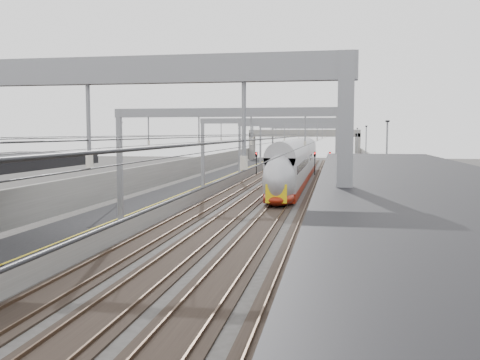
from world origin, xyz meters
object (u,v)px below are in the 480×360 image
at_px(signal_green, 256,159).
at_px(train, 297,166).
at_px(bench, 459,317).
at_px(overbridge, 304,138).

bearing_deg(signal_green, train, -59.40).
xyz_separation_m(train, bench, (7.78, -52.19, -0.57)).
bearing_deg(train, signal_green, 120.60).
height_order(train, signal_green, train).
bearing_deg(bench, signal_green, 102.84).
relative_size(bench, signal_green, 0.54).
height_order(train, bench, train).
xyz_separation_m(overbridge, bench, (9.28, -93.66, -3.74)).
relative_size(overbridge, signal_green, 6.33).
relative_size(overbridge, bench, 11.82).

